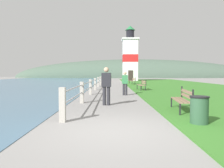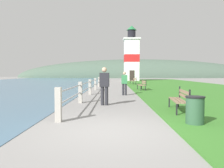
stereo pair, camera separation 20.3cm
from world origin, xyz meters
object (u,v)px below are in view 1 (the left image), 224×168
park_bench_midway (143,84)px  person_strolling (126,82)px  person_by_railing (107,85)px  lighthouse (131,57)px  trash_bin (200,111)px  park_bench_near (183,98)px  park_bench_far (133,80)px

park_bench_midway → person_strolling: person_strolling is taller
person_by_railing → person_strolling: bearing=-9.1°
lighthouse → trash_bin: size_ratio=12.46×
person_strolling → person_by_railing: size_ratio=0.90×
park_bench_near → person_strolling: 6.68m
park_bench_midway → person_strolling: size_ratio=1.07×
lighthouse → trash_bin: bearing=-91.5°
person_by_railing → park_bench_midway: bearing=-13.6°
trash_bin → person_strolling: bearing=100.7°
park_bench_near → lighthouse: bearing=-85.3°
park_bench_near → park_bench_far: (0.04, 20.27, -0.00)m
park_bench_far → lighthouse: size_ratio=0.17×
person_strolling → trash_bin: 8.67m
lighthouse → trash_bin: 35.79m
person_by_railing → trash_bin: person_by_railing is taller
person_by_railing → park_bench_near: bearing=-117.2°
park_bench_far → lighthouse: lighthouse is taller
park_bench_midway → person_by_railing: person_by_railing is taller
person_strolling → person_by_railing: (-1.14, -4.59, 0.09)m
lighthouse → person_strolling: bearing=-95.4°
park_bench_midway → park_bench_far: size_ratio=0.96×
trash_bin → park_bench_midway: bearing=89.6°
lighthouse → park_bench_midway: bearing=-92.1°
park_bench_midway → lighthouse: bearing=-96.4°
park_bench_near → lighthouse: size_ratio=0.18×
park_bench_midway → lighthouse: lighthouse is taller
park_bench_midway → trash_bin: bearing=85.3°
park_bench_midway → trash_bin: 12.44m
lighthouse → person_strolling: (-2.56, -27.03, -3.67)m
park_bench_midway → lighthouse: (0.86, 23.10, 3.99)m
park_bench_far → trash_bin: (-0.25, -22.35, -0.11)m
park_bench_near → lighthouse: 33.70m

